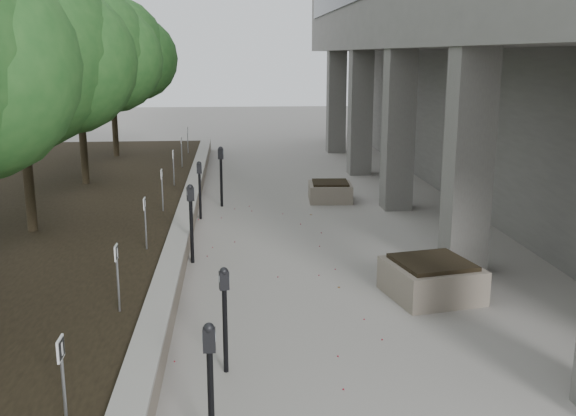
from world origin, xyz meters
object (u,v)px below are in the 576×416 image
crabapple_tree_3 (21,94)px  parking_meter_5 (221,177)px  parking_meter_3 (191,224)px  crabapple_tree_4 (79,83)px  planter_back (330,191)px  planter_front (432,278)px  parking_meter_2 (225,320)px  crabapple_tree_5 (112,77)px  parking_meter_1 (211,391)px  parking_meter_4 (200,190)px

crabapple_tree_3 → parking_meter_5: bearing=43.7°
crabapple_tree_3 → parking_meter_5: size_ratio=3.46×
parking_meter_3 → crabapple_tree_4: bearing=102.6°
crabapple_tree_3 → parking_meter_3: (3.25, -1.14, -2.36)m
crabapple_tree_4 → planter_back: 7.31m
parking_meter_5 → planter_front: (3.50, -6.86, -0.48)m
crabapple_tree_3 → parking_meter_2: (3.92, -5.62, -2.43)m
planter_front → crabapple_tree_5: bearing=118.6°
parking_meter_2 → parking_meter_5: bearing=79.9°
parking_meter_1 → parking_meter_5: parking_meter_5 is taller
parking_meter_1 → parking_meter_4: 9.68m
parking_meter_1 → planter_front: size_ratio=1.06×
parking_meter_5 → parking_meter_1: bearing=-81.5°
crabapple_tree_3 → parking_meter_5: 5.68m
crabapple_tree_4 → planter_back: size_ratio=4.82×
planter_front → planter_back: (-0.59, 7.30, -0.05)m
crabapple_tree_4 → parking_meter_2: (3.92, -10.62, -2.43)m
parking_meter_2 → planter_front: parking_meter_2 is taller
parking_meter_1 → planter_front: 5.37m
parking_meter_2 → parking_meter_4: 7.93m
crabapple_tree_3 → crabapple_tree_4: 5.00m
planter_back → parking_meter_3: bearing=-123.4°
parking_meter_5 → planter_back: (2.91, 0.43, -0.52)m
crabapple_tree_5 → parking_meter_1: 17.96m
crabapple_tree_4 → crabapple_tree_5: same height
parking_meter_5 → planter_front: parking_meter_5 is taller
parking_meter_1 → parking_meter_4: size_ratio=1.00×
crabapple_tree_4 → planter_front: (7.24, -8.28, -2.81)m
crabapple_tree_3 → crabapple_tree_4: bearing=90.0°
crabapple_tree_4 → crabapple_tree_5: 5.00m
parking_meter_5 → planter_back: bearing=16.7°
crabapple_tree_4 → crabapple_tree_5: size_ratio=1.00×
crabapple_tree_5 → planter_front: size_ratio=4.07×
crabapple_tree_4 → parking_meter_4: bearing=-40.0°
crabapple_tree_5 → planter_back: (6.65, -5.99, -2.86)m
parking_meter_4 → planter_front: (3.99, -5.56, -0.39)m
crabapple_tree_4 → parking_meter_2: crabapple_tree_4 is taller
parking_meter_3 → planter_front: (3.99, -2.14, -0.45)m
crabapple_tree_5 → parking_meter_3: crabapple_tree_5 is taller
parking_meter_1 → parking_meter_3: 6.27m
crabapple_tree_4 → parking_meter_3: (3.25, -6.14, -2.36)m
parking_meter_2 → parking_meter_5: size_ratio=0.87×
parking_meter_2 → planter_front: bearing=23.9°
parking_meter_2 → planter_back: (2.73, 9.64, -0.42)m
crabapple_tree_3 → parking_meter_1: 8.65m
parking_meter_3 → parking_meter_4: size_ratio=1.08×
parking_meter_5 → parking_meter_4: bearing=-102.4°
parking_meter_2 → parking_meter_5: 9.20m
crabapple_tree_4 → parking_meter_2: 11.58m
parking_meter_2 → parking_meter_5: (-0.18, 9.20, 0.10)m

